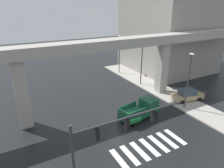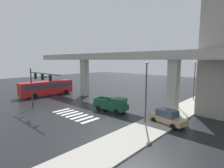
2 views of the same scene
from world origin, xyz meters
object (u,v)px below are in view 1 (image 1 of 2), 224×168
at_px(sedan_tan, 187,95).
at_px(street_lamp_far_north, 119,50).
at_px(pickup_truck, 141,110).
at_px(traffic_signal_mast, 112,136).
at_px(street_lamp_near_corner, 189,75).
at_px(street_lamp_mid_block, 142,58).

bearing_deg(sedan_tan, street_lamp_far_north, 97.83).
distance_m(pickup_truck, traffic_signal_mast, 11.15).
xyz_separation_m(pickup_truck, traffic_signal_mast, (-7.84, -7.08, 3.57)).
relative_size(pickup_truck, street_lamp_near_corner, 0.73).
xyz_separation_m(sedan_tan, street_lamp_near_corner, (-2.07, -1.45, 3.70)).
relative_size(pickup_truck, street_lamp_mid_block, 0.73).
bearing_deg(street_lamp_near_corner, street_lamp_far_north, 90.00).
xyz_separation_m(sedan_tan, street_lamp_mid_block, (-2.07, 8.00, 3.70)).
bearing_deg(traffic_signal_mast, street_lamp_far_north, 58.28).
xyz_separation_m(traffic_signal_mast, street_lamp_far_north, (14.01, 22.66, -0.01)).
xyz_separation_m(pickup_truck, sedan_tan, (8.24, 0.53, -0.14)).
xyz_separation_m(pickup_truck, street_lamp_far_north, (6.17, 15.58, 3.57)).
bearing_deg(pickup_truck, street_lamp_near_corner, -8.41).
height_order(sedan_tan, traffic_signal_mast, traffic_signal_mast).
bearing_deg(pickup_truck, street_lamp_mid_block, 54.12).
bearing_deg(traffic_signal_mast, street_lamp_near_corner, 23.76).
distance_m(street_lamp_near_corner, street_lamp_far_north, 16.50).
bearing_deg(street_lamp_mid_block, street_lamp_far_north, 90.00).
xyz_separation_m(pickup_truck, street_lamp_mid_block, (6.17, 8.53, 3.57)).
xyz_separation_m(sedan_tan, street_lamp_far_north, (-2.07, 15.05, 3.70)).
relative_size(pickup_truck, street_lamp_far_north, 0.73).
bearing_deg(street_lamp_mid_block, sedan_tan, -75.49).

